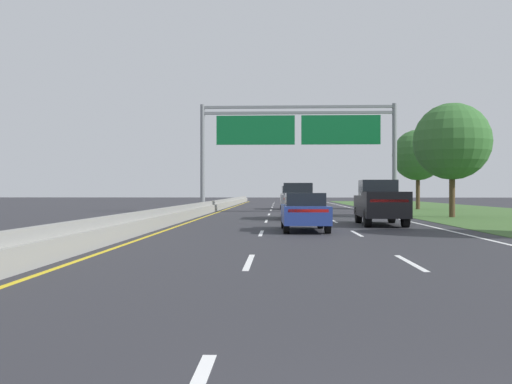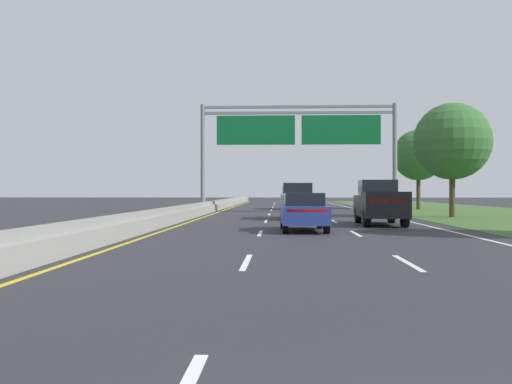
% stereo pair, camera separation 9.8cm
% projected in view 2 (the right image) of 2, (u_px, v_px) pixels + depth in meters
% --- Properties ---
extents(ground_plane, '(220.00, 220.00, 0.00)m').
position_uv_depth(ground_plane, '(296.00, 216.00, 37.58)').
color(ground_plane, '#2B2B30').
extents(lane_striping, '(11.96, 106.00, 0.01)m').
position_uv_depth(lane_striping, '(297.00, 216.00, 37.13)').
color(lane_striping, white).
rests_on(lane_striping, ground).
extents(grass_verge_right, '(14.00, 110.00, 0.02)m').
position_uv_depth(grass_verge_right, '(511.00, 216.00, 36.99)').
color(grass_verge_right, '#3D602D').
rests_on(grass_verge_right, ground).
extents(median_barrier_concrete, '(0.60, 110.00, 0.85)m').
position_uv_depth(median_barrier_concrete, '(197.00, 211.00, 37.87)').
color(median_barrier_concrete, gray).
rests_on(median_barrier_concrete, ground).
extents(overhead_sign_gantry, '(15.06, 0.42, 8.33)m').
position_uv_depth(overhead_sign_gantry, '(298.00, 135.00, 43.54)').
color(overhead_sign_gantry, gray).
rests_on(overhead_sign_gantry, ground).
extents(pickup_truck_black, '(2.15, 5.45, 2.20)m').
position_uv_depth(pickup_truck_black, '(380.00, 203.00, 27.71)').
color(pickup_truck_black, black).
rests_on(pickup_truck_black, ground).
extents(car_blue_centre_lane_sedan, '(1.93, 4.44, 1.57)m').
position_uv_depth(car_blue_centre_lane_sedan, '(303.00, 211.00, 23.51)').
color(car_blue_centre_lane_sedan, navy).
rests_on(car_blue_centre_lane_sedan, ground).
extents(car_white_centre_lane_suv, '(2.01, 4.74, 2.11)m').
position_uv_depth(car_white_centre_lane_suv, '(292.00, 197.00, 51.73)').
color(car_white_centre_lane_suv, silver).
rests_on(car_white_centre_lane_suv, ground).
extents(car_grey_centre_lane_suv, '(2.01, 4.74, 2.11)m').
position_uv_depth(car_grey_centre_lane_suv, '(298.00, 200.00, 33.57)').
color(car_grey_centre_lane_suv, slate).
rests_on(car_grey_centre_lane_suv, ground).
extents(roadside_tree_mid, '(4.81, 4.81, 7.17)m').
position_uv_depth(roadside_tree_mid, '(452.00, 142.00, 35.60)').
color(roadside_tree_mid, '#4C3823').
rests_on(roadside_tree_mid, ground).
extents(roadside_tree_far, '(4.57, 4.57, 7.18)m').
position_uv_depth(roadside_tree_far, '(418.00, 155.00, 51.19)').
color(roadside_tree_far, '#4C3823').
rests_on(roadside_tree_far, ground).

